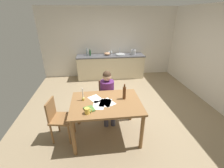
% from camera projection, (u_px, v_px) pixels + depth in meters
% --- Properties ---
extents(ground_plane, '(5.20, 5.20, 0.04)m').
position_uv_depth(ground_plane, '(120.00, 109.00, 4.15)').
color(ground_plane, '#937F60').
extents(wall_back, '(5.20, 0.12, 2.60)m').
position_uv_depth(wall_back, '(110.00, 43.00, 5.94)').
color(wall_back, silver).
rests_on(wall_back, ground).
extents(wall_right, '(0.12, 5.20, 2.60)m').
position_uv_depth(wall_right, '(221.00, 58.00, 3.88)').
color(wall_right, silver).
rests_on(wall_right, ground).
extents(kitchen_counter, '(2.56, 0.64, 0.90)m').
position_uv_depth(kitchen_counter, '(111.00, 66.00, 5.97)').
color(kitchen_counter, beige).
rests_on(kitchen_counter, ground).
extents(dining_table, '(1.34, 0.98, 0.80)m').
position_uv_depth(dining_table, '(106.00, 107.00, 2.96)').
color(dining_table, olive).
rests_on(dining_table, ground).
extents(chair_at_table, '(0.41, 0.41, 0.89)m').
position_uv_depth(chair_at_table, '(107.00, 97.00, 3.71)').
color(chair_at_table, olive).
rests_on(chair_at_table, ground).
extents(person_seated, '(0.33, 0.60, 1.19)m').
position_uv_depth(person_seated, '(108.00, 93.00, 3.50)').
color(person_seated, '#592666').
rests_on(person_seated, ground).
extents(chair_side_empty, '(0.46, 0.46, 0.89)m').
position_uv_depth(chair_side_empty, '(59.00, 118.00, 2.96)').
color(chair_side_empty, olive).
rests_on(chair_side_empty, ground).
extents(coffee_mug, '(0.13, 0.09, 0.11)m').
position_uv_depth(coffee_mug, '(87.00, 111.00, 2.57)').
color(coffee_mug, '#F2CC4C').
rests_on(coffee_mug, dining_table).
extents(candlestick, '(0.06, 0.06, 0.26)m').
position_uv_depth(candlestick, '(83.00, 97.00, 2.96)').
color(candlestick, gold).
rests_on(candlestick, dining_table).
extents(book_magazine, '(0.22, 0.23, 0.02)m').
position_uv_depth(book_magazine, '(89.00, 109.00, 2.68)').
color(book_magazine, '#507735').
rests_on(book_magazine, dining_table).
extents(paper_letter, '(0.28, 0.34, 0.00)m').
position_uv_depth(paper_letter, '(105.00, 103.00, 2.90)').
color(paper_letter, white).
rests_on(paper_letter, dining_table).
extents(paper_bill, '(0.33, 0.36, 0.00)m').
position_uv_depth(paper_bill, '(107.00, 102.00, 2.91)').
color(paper_bill, white).
rests_on(paper_bill, dining_table).
extents(paper_envelope, '(0.33, 0.36, 0.00)m').
position_uv_depth(paper_envelope, '(96.00, 99.00, 3.03)').
color(paper_envelope, white).
rests_on(paper_envelope, dining_table).
extents(paper_receipt, '(0.26, 0.33, 0.00)m').
position_uv_depth(paper_receipt, '(99.00, 105.00, 2.82)').
color(paper_receipt, white).
rests_on(paper_receipt, dining_table).
extents(wine_bottle_on_table, '(0.06, 0.06, 0.32)m').
position_uv_depth(wine_bottle_on_table, '(124.00, 93.00, 2.98)').
color(wine_bottle_on_table, '#593319').
rests_on(wine_bottle_on_table, dining_table).
extents(sink_unit, '(0.36, 0.36, 0.24)m').
position_uv_depth(sink_unit, '(120.00, 54.00, 5.82)').
color(sink_unit, '#B2B7BC').
rests_on(sink_unit, kitchen_counter).
extents(bottle_oil, '(0.07, 0.07, 0.28)m').
position_uv_depth(bottle_oil, '(87.00, 52.00, 5.70)').
color(bottle_oil, '#8C999E').
rests_on(bottle_oil, kitchen_counter).
extents(bottle_vinegar, '(0.06, 0.06, 0.24)m').
position_uv_depth(bottle_vinegar, '(90.00, 53.00, 5.69)').
color(bottle_vinegar, '#194C23').
rests_on(bottle_vinegar, kitchen_counter).
extents(mixing_bowl, '(0.23, 0.23, 0.10)m').
position_uv_depth(mixing_bowl, '(107.00, 54.00, 5.79)').
color(mixing_bowl, tan).
rests_on(mixing_bowl, kitchen_counter).
extents(stovetop_kettle, '(0.18, 0.18, 0.22)m').
position_uv_depth(stovetop_kettle, '(133.00, 52.00, 5.83)').
color(stovetop_kettle, '#B7BABF').
rests_on(stovetop_kettle, kitchen_counter).
extents(wine_glass_near_sink, '(0.07, 0.07, 0.15)m').
position_uv_depth(wine_glass_near_sink, '(111.00, 51.00, 5.87)').
color(wine_glass_near_sink, silver).
rests_on(wine_glass_near_sink, kitchen_counter).
extents(wine_glass_by_kettle, '(0.07, 0.07, 0.15)m').
position_uv_depth(wine_glass_by_kettle, '(109.00, 52.00, 5.86)').
color(wine_glass_by_kettle, silver).
rests_on(wine_glass_by_kettle, kitchen_counter).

